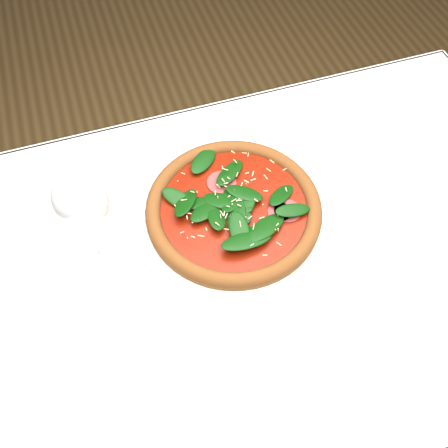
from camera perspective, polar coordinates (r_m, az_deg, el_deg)
name	(u,v)px	position (r m, az deg, el deg)	size (l,w,h in m)	color
ground	(256,370)	(1.62, 3.68, -16.34)	(6.00, 6.00, 0.00)	brown
dining_table	(273,273)	(1.02, 5.65, -5.65)	(1.21, 0.81, 0.75)	silver
plate	(233,214)	(0.96, 1.09, 1.17)	(0.39, 0.39, 0.02)	white
pizza	(234,207)	(0.94, 1.11, 1.94)	(0.42, 0.42, 0.04)	brown
wine_glass	(81,204)	(0.82, -16.00, 2.21)	(0.09, 0.09, 0.22)	white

